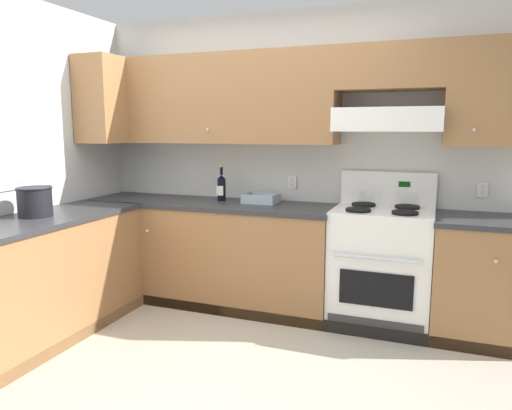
% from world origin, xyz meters
% --- Properties ---
extents(ground_plane, '(7.04, 7.04, 0.00)m').
position_xyz_m(ground_plane, '(0.00, 0.00, 0.00)').
color(ground_plane, '#B2AA99').
extents(wall_back, '(4.68, 0.57, 2.55)m').
position_xyz_m(wall_back, '(0.40, 1.53, 1.48)').
color(wall_back, silver).
rests_on(wall_back, ground_plane).
extents(wall_left, '(0.47, 4.00, 2.55)m').
position_xyz_m(wall_left, '(-1.59, 0.23, 1.34)').
color(wall_left, silver).
rests_on(wall_left, ground_plane).
extents(counter_back_run, '(3.60, 0.65, 0.91)m').
position_xyz_m(counter_back_run, '(0.04, 1.24, 0.45)').
color(counter_back_run, olive).
rests_on(counter_back_run, ground_plane).
extents(counter_left_run, '(0.63, 1.91, 0.91)m').
position_xyz_m(counter_left_run, '(-1.24, -0.00, 0.45)').
color(counter_left_run, olive).
rests_on(counter_left_run, ground_plane).
extents(stove, '(0.76, 0.62, 1.20)m').
position_xyz_m(stove, '(1.07, 1.25, 0.48)').
color(stove, white).
rests_on(stove, ground_plane).
extents(wine_bottle, '(0.07, 0.08, 0.32)m').
position_xyz_m(wine_bottle, '(-0.35, 1.35, 1.03)').
color(wine_bottle, black).
rests_on(wine_bottle, counter_back_run).
extents(bowl, '(0.29, 0.24, 0.08)m').
position_xyz_m(bowl, '(0.02, 1.36, 0.94)').
color(bowl, '#9EADB7').
rests_on(bowl, counter_back_run).
extents(bucket, '(0.25, 0.25, 0.22)m').
position_xyz_m(bucket, '(-1.30, 0.15, 1.02)').
color(bucket, black).
rests_on(bucket, counter_left_run).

